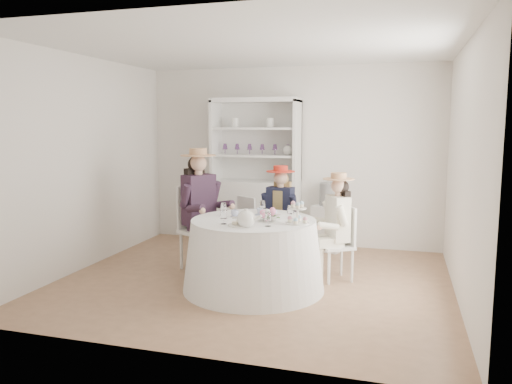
# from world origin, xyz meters

# --- Properties ---
(ground) EXTENTS (4.50, 4.50, 0.00)m
(ground) POSITION_xyz_m (0.00, 0.00, 0.00)
(ground) COLOR #876043
(ground) RESTS_ON ground
(ceiling) EXTENTS (4.50, 4.50, 0.00)m
(ceiling) POSITION_xyz_m (0.00, 0.00, 2.70)
(ceiling) COLOR white
(ceiling) RESTS_ON wall_back
(wall_back) EXTENTS (4.50, 0.00, 4.50)m
(wall_back) POSITION_xyz_m (0.00, 2.00, 1.35)
(wall_back) COLOR white
(wall_back) RESTS_ON ground
(wall_front) EXTENTS (4.50, 0.00, 4.50)m
(wall_front) POSITION_xyz_m (0.00, -2.00, 1.35)
(wall_front) COLOR white
(wall_front) RESTS_ON ground
(wall_left) EXTENTS (0.00, 4.50, 4.50)m
(wall_left) POSITION_xyz_m (-2.25, 0.00, 1.35)
(wall_left) COLOR white
(wall_left) RESTS_ON ground
(wall_right) EXTENTS (0.00, 4.50, 4.50)m
(wall_right) POSITION_xyz_m (2.25, 0.00, 1.35)
(wall_right) COLOR white
(wall_right) RESTS_ON ground
(tea_table) EXTENTS (1.58, 1.58, 0.80)m
(tea_table) POSITION_xyz_m (0.08, -0.27, 0.40)
(tea_table) COLOR white
(tea_table) RESTS_ON ground
(hutch) EXTENTS (1.39, 0.67, 2.23)m
(hutch) POSITION_xyz_m (-0.49, 1.77, 0.79)
(hutch) COLOR silver
(hutch) RESTS_ON ground
(side_table) EXTENTS (0.55, 0.55, 0.66)m
(side_table) POSITION_xyz_m (0.66, 1.75, 0.33)
(side_table) COLOR silver
(side_table) RESTS_ON ground
(hatbox) EXTENTS (0.44, 0.44, 0.33)m
(hatbox) POSITION_xyz_m (0.66, 1.75, 0.83)
(hatbox) COLOR black
(hatbox) RESTS_ON side_table
(guest_left) EXTENTS (0.66, 0.61, 1.54)m
(guest_left) POSITION_xyz_m (-0.78, 0.27, 0.87)
(guest_left) COLOR silver
(guest_left) RESTS_ON ground
(guest_mid) EXTENTS (0.49, 0.51, 1.31)m
(guest_mid) POSITION_xyz_m (0.13, 0.75, 0.74)
(guest_mid) COLOR silver
(guest_mid) RESTS_ON ground
(guest_right) EXTENTS (0.55, 0.51, 1.28)m
(guest_right) POSITION_xyz_m (0.92, 0.31, 0.72)
(guest_right) COLOR silver
(guest_right) RESTS_ON ground
(spare_chair) EXTENTS (0.51, 0.51, 0.89)m
(spare_chair) POSITION_xyz_m (-0.27, 0.82, 0.48)
(spare_chair) COLOR silver
(spare_chair) RESTS_ON ground
(teacup_a) EXTENTS (0.10, 0.10, 0.07)m
(teacup_a) POSITION_xyz_m (-0.17, -0.19, 0.83)
(teacup_a) COLOR white
(teacup_a) RESTS_ON tea_table
(teacup_b) EXTENTS (0.09, 0.09, 0.07)m
(teacup_b) POSITION_xyz_m (0.07, 0.00, 0.83)
(teacup_b) COLOR white
(teacup_b) RESTS_ON tea_table
(teacup_c) EXTENTS (0.13, 0.13, 0.08)m
(teacup_c) POSITION_xyz_m (0.26, -0.08, 0.83)
(teacup_c) COLOR white
(teacup_c) RESTS_ON tea_table
(flower_bowl) EXTENTS (0.23, 0.23, 0.05)m
(flower_bowl) POSITION_xyz_m (0.28, -0.28, 0.82)
(flower_bowl) COLOR white
(flower_bowl) RESTS_ON tea_table
(flower_arrangement) EXTENTS (0.17, 0.18, 0.07)m
(flower_arrangement) POSITION_xyz_m (0.27, -0.32, 0.88)
(flower_arrangement) COLOR pink
(flower_arrangement) RESTS_ON tea_table
(table_teapot) EXTENTS (0.26, 0.19, 0.20)m
(table_teapot) POSITION_xyz_m (0.13, -0.69, 0.88)
(table_teapot) COLOR white
(table_teapot) RESTS_ON tea_table
(sandwich_plate) EXTENTS (0.26, 0.26, 0.06)m
(sandwich_plate) POSITION_xyz_m (0.05, -0.64, 0.81)
(sandwich_plate) COLOR white
(sandwich_plate) RESTS_ON tea_table
(cupcake_stand) EXTENTS (0.25, 0.25, 0.23)m
(cupcake_stand) POSITION_xyz_m (0.60, -0.38, 0.88)
(cupcake_stand) COLOR white
(cupcake_stand) RESTS_ON tea_table
(stemware_set) EXTENTS (0.86, 0.83, 0.15)m
(stemware_set) POSITION_xyz_m (0.08, -0.27, 0.87)
(stemware_set) COLOR white
(stemware_set) RESTS_ON tea_table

